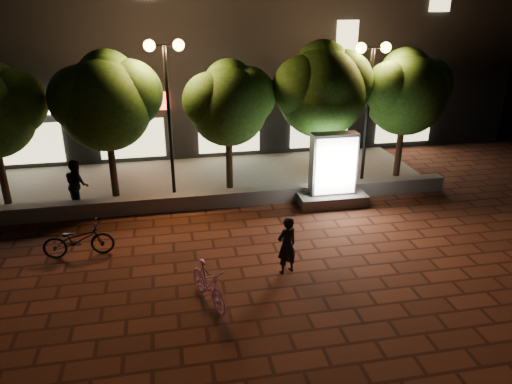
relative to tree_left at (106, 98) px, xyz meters
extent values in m
plane|color=#59291B|center=(3.45, -5.46, -3.44)|extent=(80.00, 80.00, 0.00)
cube|color=slate|center=(3.45, -1.46, -3.19)|extent=(16.00, 0.45, 0.50)
cube|color=slate|center=(3.45, 1.04, -3.40)|extent=(16.00, 5.00, 0.08)
cube|color=black|center=(3.45, 7.54, 1.56)|extent=(28.00, 8.00, 10.00)
cube|color=white|center=(-3.55, 3.48, -0.84)|extent=(3.20, 0.12, 0.70)
cube|color=beige|center=(-3.55, 3.48, -2.34)|extent=(2.60, 0.10, 1.60)
cube|color=#F83E1D|center=(0.45, 3.48, -0.84)|extent=(3.20, 0.12, 0.70)
cube|color=beige|center=(0.45, 3.48, -2.34)|extent=(2.60, 0.10, 1.60)
cube|color=#3BB3C8|center=(4.45, 3.48, -0.84)|extent=(3.20, 0.12, 0.70)
cube|color=beige|center=(4.45, 3.48, -2.34)|extent=(2.60, 0.10, 1.60)
cube|color=#FB5E1A|center=(8.45, 3.48, -0.84)|extent=(3.20, 0.12, 0.70)
cube|color=beige|center=(8.45, 3.48, -2.34)|extent=(2.60, 0.10, 1.60)
cube|color=white|center=(12.45, 3.48, -0.84)|extent=(3.20, 0.12, 0.70)
cube|color=beige|center=(12.45, 3.48, -2.34)|extent=(2.60, 0.10, 1.60)
cube|color=beige|center=(9.45, 3.48, 1.56)|extent=(0.90, 0.10, 1.20)
cylinder|color=black|center=(-3.55, -0.06, -2.24)|extent=(0.24, 0.24, 2.25)
sphere|color=#315C1B|center=(-2.85, 0.14, -0.04)|extent=(2.10, 2.10, 2.10)
cylinder|color=black|center=(-0.05, -0.06, -2.19)|extent=(0.24, 0.24, 2.34)
sphere|color=#315C1B|center=(-0.05, -0.06, -0.20)|extent=(3.00, 3.00, 3.00)
sphere|color=#315C1B|center=(0.70, 0.14, 0.10)|extent=(2.25, 2.25, 2.25)
sphere|color=#315C1B|center=(-0.73, -0.21, 0.05)|extent=(2.10, 2.10, 2.10)
sphere|color=#315C1B|center=(0.05, 0.29, 0.55)|extent=(1.95, 1.95, 1.95)
cylinder|color=black|center=(3.95, -0.06, -2.26)|extent=(0.24, 0.24, 2.21)
sphere|color=#315C1B|center=(3.95, -0.06, -0.42)|extent=(2.70, 2.70, 2.70)
sphere|color=#315C1B|center=(4.62, 0.14, -0.12)|extent=(2.03, 2.03, 2.02)
sphere|color=#315C1B|center=(3.34, -0.21, -0.17)|extent=(1.89, 1.89, 1.89)
sphere|color=#315C1B|center=(4.05, 0.29, 0.26)|extent=(1.76, 1.76, 1.76)
cylinder|color=black|center=(7.25, -0.06, -2.15)|extent=(0.24, 0.24, 2.43)
sphere|color=#315C1B|center=(7.25, -0.06, -0.08)|extent=(3.10, 3.10, 3.10)
sphere|color=#315C1B|center=(8.02, 0.14, 0.22)|extent=(2.33, 2.33, 2.33)
sphere|color=#315C1B|center=(6.55, -0.21, 0.17)|extent=(2.17, 2.17, 2.17)
sphere|color=#315C1B|center=(7.35, 0.29, 0.69)|extent=(2.01, 2.02, 2.02)
cylinder|color=black|center=(10.45, -0.06, -2.22)|extent=(0.24, 0.24, 2.29)
sphere|color=#315C1B|center=(10.45, -0.06, -0.27)|extent=(2.90, 2.90, 2.90)
sphere|color=#315C1B|center=(11.17, 0.14, 0.03)|extent=(2.18, 2.17, 2.17)
sphere|color=#315C1B|center=(9.79, -0.21, -0.02)|extent=(2.03, 2.03, 2.03)
sphere|color=#315C1B|center=(10.55, 0.29, 0.45)|extent=(1.89, 1.88, 1.88)
cylinder|color=black|center=(1.95, -0.26, -0.86)|extent=(0.12, 0.12, 5.00)
cylinder|color=black|center=(1.95, -0.26, 1.64)|extent=(0.90, 0.08, 0.08)
sphere|color=#F1A53C|center=(1.50, -0.26, 1.64)|extent=(0.36, 0.36, 0.36)
sphere|color=#F1A53C|center=(2.40, -0.26, 1.64)|extent=(0.36, 0.36, 0.36)
cylinder|color=black|center=(8.95, -0.26, -0.96)|extent=(0.12, 0.12, 4.80)
cylinder|color=black|center=(8.95, -0.26, 1.44)|extent=(0.90, 0.08, 0.08)
sphere|color=#F1A53C|center=(8.50, -0.26, 1.44)|extent=(0.36, 0.36, 0.36)
sphere|color=#F1A53C|center=(9.40, -0.26, 1.44)|extent=(0.36, 0.36, 0.36)
cube|color=slate|center=(7.12, -2.00, -3.26)|extent=(2.27, 1.15, 0.38)
cube|color=#4C4C51|center=(7.12, -2.00, -2.03)|extent=(1.51, 0.53, 2.07)
cube|color=white|center=(7.11, -2.27, -2.03)|extent=(1.37, 0.05, 1.88)
cube|color=white|center=(7.12, -1.72, -2.03)|extent=(1.37, 0.05, 1.88)
imported|color=#DC89C8|center=(2.49, -6.85, -2.96)|extent=(0.99, 1.68, 0.97)
imported|color=black|center=(4.55, -5.92, -2.68)|extent=(0.65, 0.54, 1.53)
imported|color=black|center=(-0.70, -4.04, -2.96)|extent=(1.85, 0.70, 0.96)
imported|color=black|center=(-1.11, -0.96, -2.53)|extent=(0.94, 1.02, 1.67)
camera|label=1|loc=(1.79, -16.02, 3.05)|focal=33.45mm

